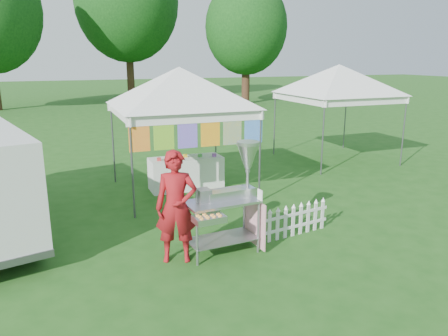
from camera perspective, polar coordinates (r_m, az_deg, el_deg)
name	(u,v)px	position (r m, az deg, el deg)	size (l,w,h in m)	color
ground	(238,247)	(7.75, 1.80, -10.22)	(120.00, 120.00, 0.00)	#1E4F16
canopy_main	(179,67)	(10.36, -5.89, 12.95)	(4.24, 4.24, 3.45)	#59595E
canopy_right	(339,65)	(14.16, 14.84, 12.93)	(4.24, 4.24, 3.45)	#59595E
tree_mid	(127,2)	(35.18, -12.59, 20.39)	(7.60, 7.60, 11.52)	#361F13
tree_right	(246,27)	(31.28, 2.93, 17.89)	(5.60, 5.60, 8.42)	#361F13
donut_cart	(233,189)	(7.21, 1.18, -2.79)	(1.33, 1.01, 1.87)	gray
vendor	(176,207)	(6.98, -6.25, -5.08)	(0.67, 0.44, 1.82)	maroon
picket_fence	(297,220)	(8.23, 9.51, -6.77)	(1.43, 0.26, 0.56)	silver
display_table	(186,173)	(10.96, -4.98, -0.66)	(1.80, 0.70, 0.79)	white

